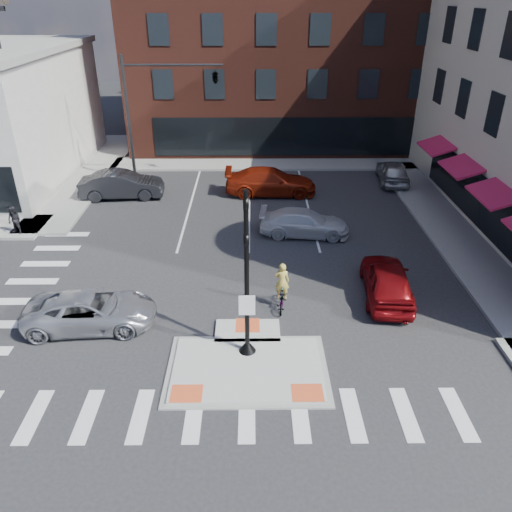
{
  "coord_description": "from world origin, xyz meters",
  "views": [
    {
      "loc": [
        0.18,
        -13.49,
        11.29
      ],
      "look_at": [
        0.33,
        3.94,
        2.0
      ],
      "focal_mm": 35.0,
      "sensor_mm": 36.0,
      "label": 1
    }
  ],
  "objects_px": {
    "silver_suv": "(91,311)",
    "bg_car_red": "(271,182)",
    "red_sedan": "(387,280)",
    "bg_car_silver": "(393,172)",
    "cyclist": "(282,293)",
    "white_pickup": "(305,223)",
    "pedestrian_a": "(14,220)",
    "bg_car_dark": "(122,185)"
  },
  "relations": [
    {
      "from": "silver_suv",
      "to": "bg_car_red",
      "type": "bearing_deg",
      "value": -31.77
    },
    {
      "from": "bg_car_dark",
      "to": "bg_car_silver",
      "type": "bearing_deg",
      "value": -86.14
    },
    {
      "from": "red_sedan",
      "to": "white_pickup",
      "type": "height_order",
      "value": "red_sedan"
    },
    {
      "from": "bg_car_red",
      "to": "pedestrian_a",
      "type": "height_order",
      "value": "pedestrian_a"
    },
    {
      "from": "bg_car_silver",
      "to": "bg_car_dark",
      "type": "bearing_deg",
      "value": 13.85
    },
    {
      "from": "bg_car_silver",
      "to": "red_sedan",
      "type": "bearing_deg",
      "value": 80.27
    },
    {
      "from": "red_sedan",
      "to": "white_pickup",
      "type": "xyz_separation_m",
      "value": [
        -2.83,
        6.01,
        -0.11
      ]
    },
    {
      "from": "bg_car_silver",
      "to": "silver_suv",
      "type": "bearing_deg",
      "value": 51.35
    },
    {
      "from": "cyclist",
      "to": "bg_car_dark",
      "type": "bearing_deg",
      "value": -47.86
    },
    {
      "from": "white_pickup",
      "to": "pedestrian_a",
      "type": "distance_m",
      "value": 14.91
    },
    {
      "from": "white_pickup",
      "to": "bg_car_red",
      "type": "xyz_separation_m",
      "value": [
        -1.56,
        5.92,
        0.14
      ]
    },
    {
      "from": "pedestrian_a",
      "to": "white_pickup",
      "type": "bearing_deg",
      "value": 20.73
    },
    {
      "from": "bg_car_red",
      "to": "cyclist",
      "type": "xyz_separation_m",
      "value": [
        -0.0,
        -12.73,
        -0.13
      ]
    },
    {
      "from": "silver_suv",
      "to": "bg_car_dark",
      "type": "xyz_separation_m",
      "value": [
        -1.88,
        13.37,
        0.15
      ]
    },
    {
      "from": "red_sedan",
      "to": "bg_car_red",
      "type": "bearing_deg",
      "value": -63.97
    },
    {
      "from": "white_pickup",
      "to": "bg_car_silver",
      "type": "bearing_deg",
      "value": -33.65
    },
    {
      "from": "white_pickup",
      "to": "bg_car_red",
      "type": "bearing_deg",
      "value": 20.62
    },
    {
      "from": "red_sedan",
      "to": "pedestrian_a",
      "type": "bearing_deg",
      "value": -12.65
    },
    {
      "from": "silver_suv",
      "to": "bg_car_red",
      "type": "height_order",
      "value": "bg_car_red"
    },
    {
      "from": "silver_suv",
      "to": "red_sedan",
      "type": "bearing_deg",
      "value": -84.66
    },
    {
      "from": "red_sedan",
      "to": "cyclist",
      "type": "relative_size",
      "value": 2.25
    },
    {
      "from": "bg_car_dark",
      "to": "pedestrian_a",
      "type": "relative_size",
      "value": 3.33
    },
    {
      "from": "bg_car_dark",
      "to": "cyclist",
      "type": "bearing_deg",
      "value": -147.91
    },
    {
      "from": "red_sedan",
      "to": "pedestrian_a",
      "type": "xyz_separation_m",
      "value": [
        -17.73,
        5.93,
        0.12
      ]
    },
    {
      "from": "bg_car_silver",
      "to": "bg_car_red",
      "type": "xyz_separation_m",
      "value": [
        -8.15,
        -2.08,
        0.07
      ]
    },
    {
      "from": "bg_car_red",
      "to": "cyclist",
      "type": "height_order",
      "value": "cyclist"
    },
    {
      "from": "cyclist",
      "to": "pedestrian_a",
      "type": "bearing_deg",
      "value": -21.38
    },
    {
      "from": "white_pickup",
      "to": "bg_car_dark",
      "type": "relative_size",
      "value": 0.92
    },
    {
      "from": "bg_car_dark",
      "to": "cyclist",
      "type": "height_order",
      "value": "cyclist"
    },
    {
      "from": "red_sedan",
      "to": "bg_car_red",
      "type": "height_order",
      "value": "bg_car_red"
    },
    {
      "from": "white_pickup",
      "to": "bg_car_red",
      "type": "distance_m",
      "value": 6.12
    },
    {
      "from": "bg_car_silver",
      "to": "cyclist",
      "type": "bearing_deg",
      "value": 66.49
    },
    {
      "from": "silver_suv",
      "to": "white_pickup",
      "type": "height_order",
      "value": "silver_suv"
    },
    {
      "from": "white_pickup",
      "to": "bg_car_silver",
      "type": "height_order",
      "value": "bg_car_silver"
    },
    {
      "from": "silver_suv",
      "to": "cyclist",
      "type": "height_order",
      "value": "cyclist"
    },
    {
      "from": "bg_car_dark",
      "to": "bg_car_red",
      "type": "xyz_separation_m",
      "value": [
        9.13,
        0.51,
        -0.01
      ]
    },
    {
      "from": "pedestrian_a",
      "to": "bg_car_red",
      "type": "bearing_deg",
      "value": 44.63
    },
    {
      "from": "silver_suv",
      "to": "bg_car_red",
      "type": "relative_size",
      "value": 0.86
    },
    {
      "from": "bg_car_silver",
      "to": "cyclist",
      "type": "relative_size",
      "value": 2.16
    },
    {
      "from": "bg_car_silver",
      "to": "pedestrian_a",
      "type": "distance_m",
      "value": 22.97
    },
    {
      "from": "red_sedan",
      "to": "white_pickup",
      "type": "bearing_deg",
      "value": -58.96
    },
    {
      "from": "silver_suv",
      "to": "white_pickup",
      "type": "distance_m",
      "value": 11.88
    }
  ]
}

